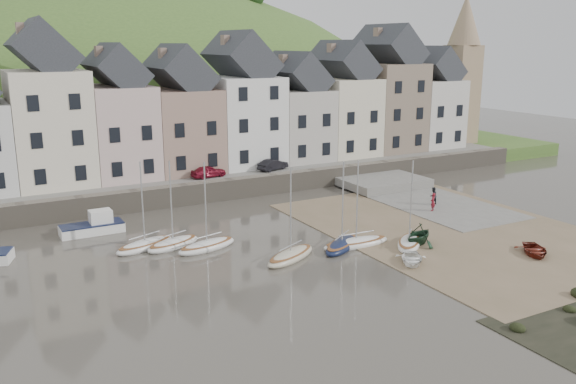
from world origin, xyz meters
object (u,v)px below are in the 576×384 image
rowboat_white (412,259)px  car_right (273,165)px  rowboat_green (418,234)px  car_left (209,171)px  person_red (433,202)px  rowboat_red (535,250)px  person_dark (433,196)px  sailboat_0 (145,245)px

rowboat_white → car_right: 23.72m
rowboat_green → car_left: 22.21m
rowboat_green → person_red: size_ratio=1.90×
rowboat_red → car_left: bearing=149.9°
rowboat_green → car_left: (-7.30, 20.93, 1.33)m
rowboat_green → person_dark: (8.16, 7.57, 0.06)m
rowboat_red → person_dark: 13.16m
person_dark → car_right: size_ratio=0.46×
person_red → car_left: size_ratio=0.47×
person_red → car_left: (-14.05, 14.89, 1.27)m
person_red → car_right: 16.62m
car_right → rowboat_white: bearing=156.0°
rowboat_white → rowboat_green: (2.79, 2.61, 0.48)m
car_left → car_right: size_ratio=0.99×
sailboat_0 → person_red: size_ratio=4.13×
rowboat_white → car_right: size_ratio=0.84×
rowboat_red → person_red: person_red is taller
car_left → car_right: 6.77m
person_red → person_dark: size_ratio=1.00×
person_dark → car_left: bearing=-51.3°
person_red → rowboat_white: bearing=8.3°
rowboat_red → person_dark: person_dark is taller
rowboat_white → person_red: 12.89m
rowboat_red → person_red: 11.43m
person_dark → rowboat_white: bearing=32.4°
rowboat_green → car_right: 20.98m
sailboat_0 → person_dark: 25.09m
rowboat_white → person_red: size_ratio=1.82×
rowboat_red → car_right: bearing=136.8°
rowboat_red → car_right: size_ratio=0.91×
car_right → rowboat_green: bearing=162.9°
rowboat_white → car_left: 24.04m
car_left → person_dark: bearing=-137.3°
sailboat_0 → rowboat_green: (16.90, -8.62, 0.56)m
rowboat_green → sailboat_0: bearing=-137.7°
person_dark → rowboat_green: bearing=32.4°
person_red → car_right: bearing=-97.9°
rowboat_red → car_left: car_left is taller
rowboat_white → person_dark: person_dark is taller
rowboat_white → person_dark: (10.95, 10.18, 0.54)m
rowboat_red → person_dark: (2.70, 12.87, 0.52)m
sailboat_0 → rowboat_red: (22.36, -13.93, 0.11)m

